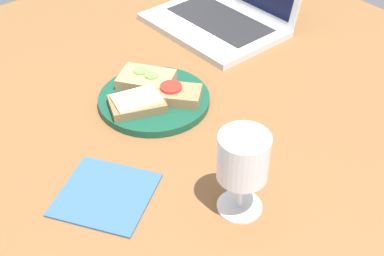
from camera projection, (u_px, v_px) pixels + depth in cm
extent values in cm
cube|color=brown|center=(186.00, 125.00, 105.92)|extent=(140.00, 140.00, 3.00)
cylinder|color=#144733|center=(154.00, 100.00, 108.54)|extent=(22.62, 22.62, 1.57)
cube|color=brown|center=(137.00, 104.00, 104.68)|extent=(10.68, 12.50, 1.80)
cube|color=#F4EAB7|center=(137.00, 99.00, 103.90)|extent=(8.26, 10.26, 0.67)
cube|color=#937047|center=(177.00, 95.00, 106.65)|extent=(11.22, 10.80, 2.27)
cylinder|color=red|center=(171.00, 87.00, 106.18)|extent=(4.39, 4.39, 0.62)
cube|color=#A88456|center=(147.00, 79.00, 110.77)|extent=(13.37, 12.40, 2.37)
cylinder|color=#6BB74C|center=(142.00, 70.00, 110.96)|extent=(3.07, 3.07, 0.39)
cylinder|color=#6BB74C|center=(152.00, 75.00, 109.47)|extent=(2.82, 2.82, 0.41)
cylinder|color=white|center=(239.00, 206.00, 86.79)|extent=(7.40, 7.40, 0.40)
cylinder|color=white|center=(241.00, 191.00, 84.53)|extent=(0.81, 0.81, 6.76)
cylinder|color=white|center=(243.00, 157.00, 79.97)|extent=(8.01, 8.01, 7.70)
cylinder|color=white|center=(243.00, 162.00, 80.56)|extent=(7.37, 7.37, 5.82)
cube|color=silver|center=(213.00, 25.00, 132.99)|extent=(32.10, 23.47, 1.61)
cube|color=#232326|center=(220.00, 19.00, 133.50)|extent=(26.32, 12.91, 0.16)
cube|color=#33598C|center=(106.00, 195.00, 88.79)|extent=(20.35, 20.24, 0.40)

